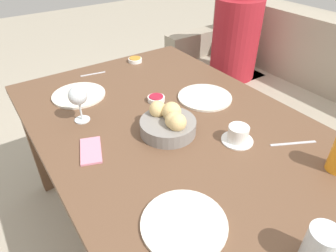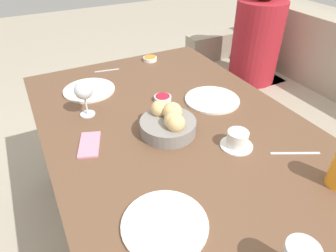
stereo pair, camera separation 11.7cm
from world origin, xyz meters
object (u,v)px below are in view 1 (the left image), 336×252
at_px(plate_near_right, 184,224).
at_px(coffee_cup, 238,135).
at_px(wine_glass, 78,97).
at_px(couch, 285,106).
at_px(cell_phone, 91,150).
at_px(bread_basket, 169,123).
at_px(jam_bowl_berry, 156,99).
at_px(fork_silver, 293,143).
at_px(water_tumbler, 320,247).
at_px(spoon_coffee, 93,74).
at_px(seated_person, 232,67).
at_px(jam_bowl_honey, 135,60).
at_px(plate_far_center, 205,97).
at_px(plate_near_left, 79,95).

relative_size(plate_near_right, coffee_cup, 2.01).
bearing_deg(coffee_cup, wine_glass, -137.15).
height_order(couch, cell_phone, couch).
height_order(couch, bread_basket, couch).
bearing_deg(plate_near_right, jam_bowl_berry, 153.93).
distance_m(fork_silver, cell_phone, 0.75).
relative_size(bread_basket, coffee_cup, 1.82).
xyz_separation_m(couch, plate_near_right, (0.60, -1.35, 0.39)).
xyz_separation_m(water_tumbler, wine_glass, (-0.92, -0.25, 0.06)).
height_order(wine_glass, spoon_coffee, wine_glass).
height_order(seated_person, fork_silver, seated_person).
xyz_separation_m(coffee_cup, jam_bowl_berry, (-0.43, -0.09, -0.02)).
bearing_deg(seated_person, spoon_coffee, -92.73).
relative_size(couch, jam_bowl_honey, 22.92).
height_order(plate_far_center, coffee_cup, coffee_cup).
xyz_separation_m(water_tumbler, coffee_cup, (-0.46, 0.19, -0.03)).
relative_size(plate_near_right, jam_bowl_honey, 3.05).
distance_m(jam_bowl_berry, cell_phone, 0.43).
bearing_deg(bread_basket, couch, 100.86).
distance_m(water_tumbler, fork_silver, 0.48).
distance_m(water_tumbler, wine_glass, 0.96).
relative_size(plate_near_right, cell_phone, 1.46).
distance_m(jam_bowl_honey, fork_silver, 1.02).
height_order(plate_near_right, wine_glass, wine_glass).
bearing_deg(seated_person, water_tumbler, -37.92).
relative_size(seated_person, coffee_cup, 9.75).
relative_size(coffee_cup, cell_phone, 0.73).
xyz_separation_m(coffee_cup, spoon_coffee, (-0.86, -0.22, -0.03)).
height_order(coffee_cup, jam_bowl_honey, coffee_cup).
bearing_deg(bread_basket, jam_bowl_berry, 158.98).
bearing_deg(couch, fork_silver, -55.46).
distance_m(bread_basket, fork_silver, 0.48).
bearing_deg(plate_near_right, wine_glass, -176.53).
height_order(plate_far_center, spoon_coffee, plate_far_center).
relative_size(wine_glass, jam_bowl_honey, 1.95).
bearing_deg(water_tumbler, couch, 127.22).
bearing_deg(seated_person, bread_basket, -57.75).
distance_m(water_tumbler, jam_bowl_berry, 0.89).
distance_m(plate_near_right, spoon_coffee, 1.07).
xyz_separation_m(plate_near_right, cell_phone, (-0.45, -0.09, -0.00)).
xyz_separation_m(couch, water_tumbler, (0.87, -1.14, 0.44)).
bearing_deg(fork_silver, seated_person, 146.03).
bearing_deg(fork_silver, bread_basket, -133.37).
distance_m(bread_basket, water_tumbler, 0.65).
bearing_deg(couch, water_tumbler, -52.78).
xyz_separation_m(plate_near_left, cell_phone, (0.42, -0.11, -0.00)).
height_order(plate_near_left, plate_far_center, same).
xyz_separation_m(seated_person, spoon_coffee, (-0.05, -1.02, 0.20)).
bearing_deg(plate_far_center, plate_near_left, -126.43).
xyz_separation_m(wine_glass, spoon_coffee, (-0.39, 0.21, -0.11)).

